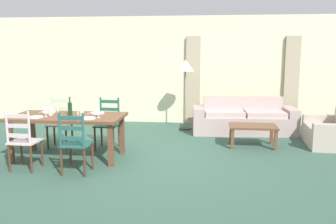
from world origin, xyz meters
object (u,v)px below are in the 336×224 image
(wine_glass_near_left, at_px, (45,110))
(standing_lamp, at_px, (185,70))
(dining_table, at_px, (68,120))
(dining_chair_far_left, at_px, (60,122))
(armchair_upholstered, at_px, (332,133))
(dining_chair_near_left, at_px, (23,140))
(dining_chair_near_right, at_px, (75,143))
(coffee_table, at_px, (253,129))
(couch, at_px, (243,120))
(wine_glass_far_left, at_px, (52,107))
(coffee_cup_primary, at_px, (82,113))
(wine_bottle, at_px, (70,109))
(coffee_cup_secondary, at_px, (50,113))
(wine_glass_near_right, at_px, (98,111))
(dining_chair_far_right, at_px, (108,123))

(wine_glass_near_left, relative_size, standing_lamp, 0.10)
(dining_table, height_order, dining_chair_far_left, dining_chair_far_left)
(standing_lamp, bearing_deg, dining_table, -125.93)
(armchair_upholstered, bearing_deg, dining_chair_far_left, -172.78)
(dining_chair_near_left, distance_m, armchair_upholstered, 5.65)
(dining_chair_near_right, height_order, coffee_table, dining_chair_near_right)
(dining_table, xyz_separation_m, dining_chair_far_left, (-0.45, 0.72, -0.19))
(wine_glass_near_left, distance_m, coffee_table, 3.84)
(dining_chair_near_left, distance_m, wine_glass_near_left, 0.69)
(dining_chair_near_right, height_order, couch, dining_chair_near_right)
(dining_chair_far_left, bearing_deg, armchair_upholstered, 7.22)
(couch, bearing_deg, dining_chair_near_left, -139.74)
(coffee_table, bearing_deg, dining_chair_near_right, -145.84)
(dining_chair_near_right, height_order, wine_glass_far_left, dining_chair_near_right)
(wine_glass_far_left, bearing_deg, standing_lamp, 47.93)
(armchair_upholstered, bearing_deg, coffee_cup_primary, -162.78)
(wine_glass_far_left, height_order, coffee_table, wine_glass_far_left)
(dining_chair_near_right, xyz_separation_m, couch, (2.76, 3.14, -0.19))
(dining_table, relative_size, dining_chair_near_right, 1.98)
(wine_glass_near_left, xyz_separation_m, couch, (3.51, 2.50, -0.57))
(coffee_table, relative_size, standing_lamp, 0.55)
(coffee_cup_primary, bearing_deg, dining_chair_near_right, -77.93)
(dining_chair_far_left, distance_m, wine_bottle, 0.94)
(dining_chair_near_left, relative_size, wine_bottle, 3.04)
(dining_table, xyz_separation_m, wine_glass_far_left, (-0.33, 0.14, 0.20))
(coffee_cup_secondary, bearing_deg, standing_lamp, 50.38)
(dining_chair_near_right, xyz_separation_m, wine_bottle, (-0.38, 0.80, 0.39))
(coffee_table, bearing_deg, coffee_cup_secondary, -161.70)
(wine_glass_far_left, distance_m, coffee_table, 3.75)
(dining_chair_far_left, xyz_separation_m, couch, (3.63, 1.64, -0.19))
(wine_glass_far_left, bearing_deg, coffee_cup_primary, -15.40)
(dining_chair_near_right, relative_size, couch, 0.41)
(dining_chair_near_left, height_order, wine_glass_near_right, dining_chair_near_left)
(dining_chair_near_left, bearing_deg, couch, 40.26)
(dining_chair_near_left, distance_m, coffee_cup_secondary, 0.77)
(wine_glass_near_left, bearing_deg, couch, 35.51)
(dining_chair_far_left, height_order, coffee_cup_secondary, dining_chair_far_left)
(wine_glass_near_right, xyz_separation_m, armchair_upholstered, (4.22, 1.52, -0.61))
(dining_chair_near_right, height_order, dining_chair_far_left, same)
(standing_lamp, bearing_deg, dining_chair_near_left, -125.00)
(wine_bottle, distance_m, coffee_cup_secondary, 0.35)
(dining_chair_near_right, xyz_separation_m, wine_glass_near_left, (-0.74, 0.63, 0.38))
(wine_bottle, bearing_deg, dining_chair_near_right, -64.60)
(dining_chair_far_right, relative_size, coffee_cup_primary, 10.67)
(dining_chair_near_left, bearing_deg, coffee_table, 26.65)
(dining_chair_near_left, xyz_separation_m, wine_glass_near_right, (1.03, 0.58, 0.38))
(wine_glass_near_right, distance_m, coffee_table, 3.00)
(dining_chair_far_right, relative_size, couch, 0.41)
(coffee_cup_secondary, xyz_separation_m, standing_lamp, (2.13, 2.57, 0.62))
(dining_table, bearing_deg, dining_chair_far_left, 121.90)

